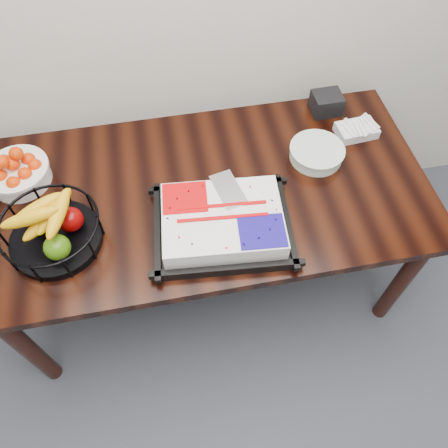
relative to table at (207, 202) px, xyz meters
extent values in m
cube|color=black|center=(0.00, 0.00, 0.07)|extent=(1.80, 0.90, 0.04)
cylinder|color=black|center=(-0.82, -0.37, -0.31)|extent=(0.07, 0.07, 0.71)
cylinder|color=black|center=(-0.82, 0.37, -0.31)|extent=(0.07, 0.07, 0.71)
cylinder|color=black|center=(0.82, -0.37, -0.31)|extent=(0.07, 0.07, 0.71)
cylinder|color=black|center=(0.82, 0.37, -0.31)|extent=(0.07, 0.07, 0.71)
cube|color=black|center=(0.03, -0.20, 0.10)|extent=(0.53, 0.44, 0.02)
cube|color=white|center=(0.03, -0.20, 0.15)|extent=(0.46, 0.37, 0.08)
cube|color=#C20407|center=(-0.10, -0.12, 0.19)|extent=(0.18, 0.16, 0.00)
cube|color=navy|center=(0.16, -0.29, 0.19)|extent=(0.18, 0.16, 0.00)
cube|color=silver|center=(0.06, -0.10, 0.19)|extent=(0.12, 0.19, 0.00)
cylinder|color=white|center=(-0.73, 0.18, 0.12)|extent=(0.24, 0.24, 0.08)
cylinder|color=white|center=(-0.73, 0.18, 0.16)|extent=(0.26, 0.26, 0.01)
cylinder|color=black|center=(-0.58, -0.14, 0.10)|extent=(0.33, 0.33, 0.03)
torus|color=black|center=(-0.58, -0.14, 0.20)|extent=(0.36, 0.36, 0.01)
cylinder|color=white|center=(0.48, 0.08, 0.11)|extent=(0.22, 0.22, 0.05)
cylinder|color=white|center=(0.48, 0.08, 0.14)|extent=(0.23, 0.23, 0.01)
cube|color=silver|center=(0.70, 0.18, 0.11)|extent=(0.18, 0.12, 0.04)
cube|color=black|center=(0.61, 0.35, 0.13)|extent=(0.13, 0.11, 0.09)
camera|label=1|loc=(-0.14, -1.09, 1.46)|focal=35.00mm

